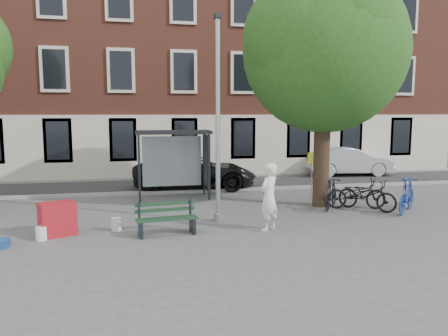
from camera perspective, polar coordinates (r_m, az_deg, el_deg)
ground at (r=13.42m, az=-0.78°, el=-6.97°), size 90.00×90.00×0.00m
road at (r=20.20m, az=-4.49°, el=-2.18°), size 40.00×4.00×0.01m
curb_near at (r=18.24m, az=-3.72°, el=-3.01°), size 40.00×0.25×0.12m
curb_far at (r=22.16m, az=-5.13°, el=-1.21°), size 40.00×0.25×0.12m
building_row at (r=26.17m, az=-6.32°, el=15.30°), size 30.00×8.00×14.00m
lamppost at (r=13.02m, az=-0.80°, el=4.99°), size 0.28×0.35×6.11m
tree_right at (r=15.74m, az=13.24°, el=15.52°), size 5.76×5.60×8.20m
bus_shelter at (r=17.04m, az=-5.38°, el=2.56°), size 2.85×1.45×2.62m
painter at (r=12.28m, az=5.87°, el=-3.78°), size 0.83×0.79×1.91m
bench at (r=12.04m, az=-7.52°, el=-6.77°), size 1.70×0.72×0.85m
bike_a at (r=15.73m, az=16.89°, el=-3.23°), size 2.11×1.21×1.05m
bike_b at (r=15.72m, az=22.77°, el=-3.31°), size 1.75×1.71×1.15m
bike_c at (r=15.61m, az=18.17°, el=-3.34°), size 1.84×1.99×1.06m
bike_d at (r=15.47m, az=13.81°, el=-3.31°), size 1.43×1.68×1.04m
car_dark at (r=19.13m, az=-3.81°, el=-0.47°), size 5.57×3.03×1.48m
car_silver at (r=24.05m, az=16.01°, el=0.85°), size 4.67×2.01×1.49m
red_stand at (r=12.65m, az=-20.93°, el=-6.23°), size 1.07×0.92×0.90m
bucket_a at (r=12.71m, az=-13.88°, el=-7.15°), size 0.34×0.34×0.36m
bucket_b at (r=12.39m, az=-22.76°, el=-7.89°), size 0.29×0.29×0.36m
bucket_c at (r=13.02m, az=-22.26°, el=-7.14°), size 0.32×0.32×0.36m
notice_sign at (r=16.40m, az=11.40°, el=0.17°), size 0.31×0.13×1.84m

